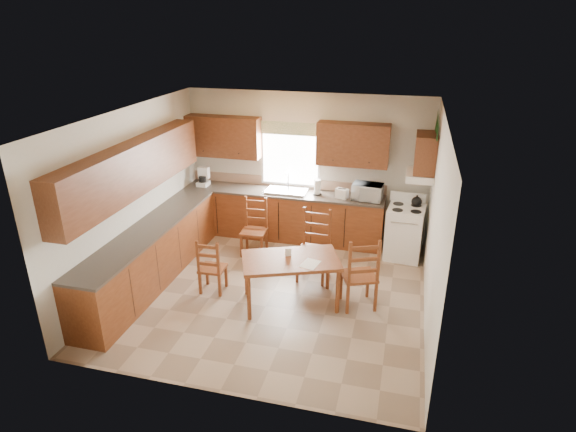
% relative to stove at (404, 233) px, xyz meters
% --- Properties ---
extents(floor, '(4.50, 4.50, 0.00)m').
position_rel_stove_xyz_m(floor, '(-1.88, -1.69, -0.45)').
color(floor, '#9E866E').
rests_on(floor, ground).
extents(ceiling, '(4.50, 4.50, 0.00)m').
position_rel_stove_xyz_m(ceiling, '(-1.88, -1.69, 2.25)').
color(ceiling, '#9A6826').
rests_on(ceiling, floor).
extents(wall_left, '(4.50, 4.50, 0.00)m').
position_rel_stove_xyz_m(wall_left, '(-4.13, -1.69, 0.90)').
color(wall_left, beige).
rests_on(wall_left, floor).
extents(wall_right, '(4.50, 4.50, 0.00)m').
position_rel_stove_xyz_m(wall_right, '(0.37, -1.69, 0.90)').
color(wall_right, beige).
rests_on(wall_right, floor).
extents(wall_back, '(4.50, 4.50, 0.00)m').
position_rel_stove_xyz_m(wall_back, '(-1.88, 0.56, 0.90)').
color(wall_back, beige).
rests_on(wall_back, floor).
extents(wall_front, '(4.50, 4.50, 0.00)m').
position_rel_stove_xyz_m(wall_front, '(-1.88, -3.94, 0.90)').
color(wall_front, beige).
rests_on(wall_front, floor).
extents(lower_cab_back, '(3.75, 0.60, 0.88)m').
position_rel_stove_xyz_m(lower_cab_back, '(-2.25, 0.26, -0.01)').
color(lower_cab_back, brown).
rests_on(lower_cab_back, floor).
extents(lower_cab_left, '(0.60, 3.60, 0.88)m').
position_rel_stove_xyz_m(lower_cab_left, '(-3.83, -1.84, -0.01)').
color(lower_cab_left, brown).
rests_on(lower_cab_left, floor).
extents(counter_back, '(3.75, 0.63, 0.04)m').
position_rel_stove_xyz_m(counter_back, '(-2.25, 0.26, 0.45)').
color(counter_back, '#443A33').
rests_on(counter_back, lower_cab_back).
extents(counter_left, '(0.63, 3.60, 0.04)m').
position_rel_stove_xyz_m(counter_left, '(-3.83, -1.84, 0.45)').
color(counter_left, '#443A33').
rests_on(counter_left, lower_cab_left).
extents(backsplash, '(3.75, 0.01, 0.18)m').
position_rel_stove_xyz_m(backsplash, '(-2.25, 0.55, 0.56)').
color(backsplash, '#9C7A63').
rests_on(backsplash, counter_back).
extents(upper_cab_back_left, '(1.41, 0.33, 0.75)m').
position_rel_stove_xyz_m(upper_cab_back_left, '(-3.43, 0.40, 1.41)').
color(upper_cab_back_left, brown).
rests_on(upper_cab_back_left, wall_back).
extents(upper_cab_back_right, '(1.25, 0.33, 0.75)m').
position_rel_stove_xyz_m(upper_cab_back_right, '(-1.02, 0.40, 1.41)').
color(upper_cab_back_right, brown).
rests_on(upper_cab_back_right, wall_back).
extents(upper_cab_left, '(0.33, 3.60, 0.75)m').
position_rel_stove_xyz_m(upper_cab_left, '(-3.96, -1.84, 1.41)').
color(upper_cab_left, brown).
rests_on(upper_cab_left, wall_left).
extents(upper_cab_stove, '(0.33, 0.62, 0.62)m').
position_rel_stove_xyz_m(upper_cab_stove, '(0.20, -0.04, 1.45)').
color(upper_cab_stove, brown).
rests_on(upper_cab_stove, wall_right).
extents(range_hood, '(0.44, 0.62, 0.12)m').
position_rel_stove_xyz_m(range_hood, '(0.15, -0.04, 1.07)').
color(range_hood, white).
rests_on(range_hood, wall_right).
extents(window_frame, '(1.13, 0.02, 1.18)m').
position_rel_stove_xyz_m(window_frame, '(-2.18, 0.53, 1.10)').
color(window_frame, white).
rests_on(window_frame, wall_back).
extents(window_pane, '(1.05, 0.01, 1.10)m').
position_rel_stove_xyz_m(window_pane, '(-2.18, 0.53, 1.10)').
color(window_pane, white).
rests_on(window_pane, wall_back).
extents(window_valance, '(1.19, 0.01, 0.24)m').
position_rel_stove_xyz_m(window_valance, '(-2.18, 0.50, 1.60)').
color(window_valance, '#557D46').
rests_on(window_valance, wall_back).
extents(sink_basin, '(0.75, 0.45, 0.04)m').
position_rel_stove_xyz_m(sink_basin, '(-2.18, 0.26, 0.49)').
color(sink_basin, silver).
rests_on(sink_basin, counter_back).
extents(pine_decal_a, '(0.22, 0.22, 0.36)m').
position_rel_stove_xyz_m(pine_decal_a, '(0.33, -0.36, 1.93)').
color(pine_decal_a, '#133512').
rests_on(pine_decal_a, wall_right).
extents(pine_decal_b, '(0.22, 0.22, 0.36)m').
position_rel_stove_xyz_m(pine_decal_b, '(0.33, -0.04, 1.97)').
color(pine_decal_b, '#133512').
rests_on(pine_decal_b, wall_right).
extents(pine_decal_c, '(0.22, 0.22, 0.36)m').
position_rel_stove_xyz_m(pine_decal_c, '(0.33, 0.28, 1.93)').
color(pine_decal_c, '#133512').
rests_on(pine_decal_c, wall_right).
extents(stove, '(0.66, 0.68, 0.90)m').
position_rel_stove_xyz_m(stove, '(0.00, 0.00, 0.00)').
color(stove, white).
rests_on(stove, floor).
extents(coffeemaker, '(0.25, 0.27, 0.31)m').
position_rel_stove_xyz_m(coffeemaker, '(-3.82, 0.21, 0.62)').
color(coffeemaker, white).
rests_on(coffeemaker, counter_back).
extents(paper_towel, '(0.14, 0.14, 0.28)m').
position_rel_stove_xyz_m(paper_towel, '(-1.61, 0.27, 0.61)').
color(paper_towel, white).
rests_on(paper_towel, counter_back).
extents(toaster, '(0.24, 0.20, 0.17)m').
position_rel_stove_xyz_m(toaster, '(-1.15, 0.19, 0.56)').
color(toaster, white).
rests_on(toaster, counter_back).
extents(microwave, '(0.51, 0.39, 0.29)m').
position_rel_stove_xyz_m(microwave, '(-0.70, 0.24, 0.61)').
color(microwave, white).
rests_on(microwave, counter_back).
extents(dining_table, '(1.56, 1.24, 0.73)m').
position_rel_stove_xyz_m(dining_table, '(-1.55, -1.95, -0.08)').
color(dining_table, brown).
rests_on(dining_table, floor).
extents(chair_near_left, '(0.38, 0.37, 0.89)m').
position_rel_stove_xyz_m(chair_near_left, '(-2.79, -1.89, -0.01)').
color(chair_near_left, brown).
rests_on(chair_near_left, floor).
extents(chair_near_right, '(0.61, 0.59, 1.12)m').
position_rel_stove_xyz_m(chair_near_right, '(-0.59, -1.75, 0.11)').
color(chair_near_right, brown).
rests_on(chair_near_right, floor).
extents(chair_far_left, '(0.44, 0.43, 1.01)m').
position_rel_stove_xyz_m(chair_far_left, '(-2.56, -0.56, 0.06)').
color(chair_far_left, brown).
rests_on(chair_far_left, floor).
extents(chair_far_right, '(0.49, 0.47, 1.13)m').
position_rel_stove_xyz_m(chair_far_right, '(-1.38, -1.15, 0.12)').
color(chair_far_right, brown).
rests_on(chair_far_right, floor).
extents(table_paper, '(0.28, 0.34, 0.00)m').
position_rel_stove_xyz_m(table_paper, '(-1.25, -2.03, 0.29)').
color(table_paper, white).
rests_on(table_paper, dining_table).
extents(table_card, '(0.09, 0.05, 0.12)m').
position_rel_stove_xyz_m(table_card, '(-1.60, -1.87, 0.34)').
color(table_card, white).
rests_on(table_card, dining_table).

